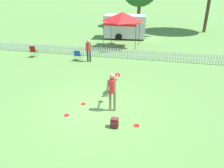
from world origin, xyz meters
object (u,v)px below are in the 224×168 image
object	(u,v)px
folding_chair_blue_left	(78,54)
spectator_standing	(89,49)
canopy_tent_main	(123,18)
equipment_trailer	(125,26)
frisbee_midfield	(83,104)
folding_chair_center	(33,50)
leaping_dog	(112,84)
frisbee_near_dog	(137,126)
frisbee_near_handler	(67,115)
handler_person	(113,87)
backpack_on_grass	(115,123)

from	to	relation	value
folding_chair_blue_left	spectator_standing	distance (m)	0.98
canopy_tent_main	equipment_trailer	bearing A→B (deg)	96.52
frisbee_midfield	folding_chair_center	distance (m)	8.67
leaping_dog	frisbee_midfield	size ratio (longest dim) A/B	4.74
frisbee_near_dog	folding_chair_blue_left	distance (m)	8.90
frisbee_near_dog	equipment_trailer	xyz separation A→B (m)	(-3.20, 15.51, 1.22)
folding_chair_center	spectator_standing	size ratio (longest dim) A/B	0.58
frisbee_near_handler	folding_chair_blue_left	world-z (taller)	folding_chair_blue_left
folding_chair_center	frisbee_near_dog	bearing A→B (deg)	135.42
folding_chair_blue_left	canopy_tent_main	world-z (taller)	canopy_tent_main
frisbee_midfield	handler_person	bearing A→B (deg)	-7.68
frisbee_near_handler	folding_chair_blue_left	xyz separation A→B (m)	(-2.22, 7.11, 0.46)
frisbee_midfield	folding_chair_blue_left	bearing A→B (deg)	113.21
handler_person	frisbee_midfield	xyz separation A→B (m)	(-1.44, 0.19, -1.09)
canopy_tent_main	spectator_standing	world-z (taller)	canopy_tent_main
folding_chair_blue_left	frisbee_near_dog	bearing A→B (deg)	125.34
handler_person	backpack_on_grass	xyz separation A→B (m)	(0.36, -1.25, -0.91)
frisbee_midfield	folding_chair_blue_left	world-z (taller)	folding_chair_blue_left
frisbee_near_dog	folding_chair_blue_left	world-z (taller)	folding_chair_blue_left
folding_chair_blue_left	handler_person	bearing A→B (deg)	122.31
backpack_on_grass	folding_chair_blue_left	xyz separation A→B (m)	(-4.39, 7.47, 0.28)
handler_person	frisbee_near_dog	size ratio (longest dim) A/B	7.82
leaping_dog	backpack_on_grass	bearing A→B (deg)	91.10
handler_person	frisbee_near_dog	xyz separation A→B (m)	(1.19, -0.98, -1.09)
spectator_standing	handler_person	bearing A→B (deg)	103.17
frisbee_near_dog	equipment_trailer	bearing A→B (deg)	101.65
leaping_dog	folding_chair_blue_left	size ratio (longest dim) A/B	1.33
handler_person	leaping_dog	distance (m)	1.76
leaping_dog	equipment_trailer	bearing A→B (deg)	-97.06
leaping_dog	frisbee_near_handler	world-z (taller)	leaping_dog
handler_person	backpack_on_grass	world-z (taller)	handler_person
backpack_on_grass	canopy_tent_main	size ratio (longest dim) A/B	0.13
handler_person	canopy_tent_main	world-z (taller)	canopy_tent_main
leaping_dog	frisbee_near_dog	distance (m)	3.08
frisbee_near_handler	frisbee_midfield	xyz separation A→B (m)	(0.36, 1.09, 0.00)
backpack_on_grass	spectator_standing	world-z (taller)	spectator_standing
canopy_tent_main	frisbee_midfield	bearing A→B (deg)	-89.39
folding_chair_center	canopy_tent_main	world-z (taller)	canopy_tent_main
leaping_dog	spectator_standing	distance (m)	5.40
handler_person	folding_chair_center	xyz separation A→B (m)	(-7.62, 6.25, -0.55)
frisbee_near_handler	folding_chair_blue_left	size ratio (longest dim) A/B	0.28
frisbee_near_handler	leaping_dog	bearing A→B (deg)	60.91
handler_person	frisbee_near_handler	bearing A→B (deg)	-167.78
leaping_dog	frisbee_near_dog	size ratio (longest dim) A/B	4.74
frisbee_near_handler	backpack_on_grass	world-z (taller)	backpack_on_grass
folding_chair_center	backpack_on_grass	bearing A→B (deg)	131.55
leaping_dog	folding_chair_center	xyz separation A→B (m)	(-7.21, 4.65, 0.05)
equipment_trailer	backpack_on_grass	bearing A→B (deg)	-86.39
leaping_dog	frisbee_near_handler	bearing A→B (deg)	46.84
folding_chair_blue_left	canopy_tent_main	xyz separation A→B (m)	(2.47, 4.37, 2.08)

